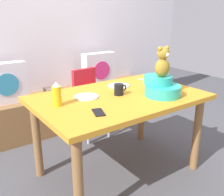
# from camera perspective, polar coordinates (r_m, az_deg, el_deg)

# --- Properties ---
(ground_plane) EXTENTS (8.00, 8.00, 0.00)m
(ground_plane) POSITION_cam_1_polar(r_m,az_deg,el_deg) (2.50, 1.39, -15.77)
(ground_plane) COLOR #4C4C51
(back_wall) EXTENTS (4.40, 0.10, 2.60)m
(back_wall) POSITION_cam_1_polar(r_m,az_deg,el_deg) (3.37, -14.41, 16.09)
(back_wall) COLOR silver
(back_wall) RESTS_ON ground_plane
(window_bench) EXTENTS (2.60, 0.44, 0.46)m
(window_bench) POSITION_cam_1_polar(r_m,az_deg,el_deg) (3.34, -11.22, -2.58)
(window_bench) COLOR olive
(window_bench) RESTS_ON ground_plane
(pillow_floral_left) EXTENTS (0.44, 0.15, 0.44)m
(pillow_floral_left) POSITION_cam_1_polar(r_m,az_deg,el_deg) (3.00, -22.37, 3.00)
(pillow_floral_left) COLOR silver
(pillow_floral_left) RESTS_ON window_bench
(pillow_floral_right) EXTENTS (0.44, 0.15, 0.44)m
(pillow_floral_right) POSITION_cam_1_polar(r_m,az_deg,el_deg) (3.45, -2.90, 6.27)
(pillow_floral_right) COLOR silver
(pillow_floral_right) RESTS_ON window_bench
(book_stack) EXTENTS (0.20, 0.14, 0.08)m
(book_stack) POSITION_cam_1_polar(r_m,az_deg,el_deg) (3.22, -12.81, 1.64)
(book_stack) COLOR tan
(book_stack) RESTS_ON window_bench
(dining_table) EXTENTS (1.40, 0.92, 0.74)m
(dining_table) POSITION_cam_1_polar(r_m,az_deg,el_deg) (2.21, 1.52, -1.85)
(dining_table) COLOR orange
(dining_table) RESTS_ON ground_plane
(highchair) EXTENTS (0.34, 0.47, 0.79)m
(highchair) POSITION_cam_1_polar(r_m,az_deg,el_deg) (2.95, -4.68, 0.94)
(highchair) COLOR red
(highchair) RESTS_ON ground_plane
(infant_seat_teal) EXTENTS (0.30, 0.33, 0.16)m
(infant_seat_teal) POSITION_cam_1_polar(r_m,az_deg,el_deg) (2.20, 10.74, 2.40)
(infant_seat_teal) COLOR #2CB3A2
(infant_seat_teal) RESTS_ON dining_table
(teddy_bear) EXTENTS (0.13, 0.12, 0.25)m
(teddy_bear) POSITION_cam_1_polar(r_m,az_deg,el_deg) (2.15, 11.08, 7.68)
(teddy_bear) COLOR olive
(teddy_bear) RESTS_ON infant_seat_teal
(ketchup_bottle) EXTENTS (0.07, 0.07, 0.18)m
(ketchup_bottle) POSITION_cam_1_polar(r_m,az_deg,el_deg) (1.95, -12.04, 0.75)
(ketchup_bottle) COLOR gold
(ketchup_bottle) RESTS_ON dining_table
(coffee_mug) EXTENTS (0.12, 0.08, 0.09)m
(coffee_mug) POSITION_cam_1_polar(r_m,az_deg,el_deg) (2.18, 1.56, 1.90)
(coffee_mug) COLOR black
(coffee_mug) RESTS_ON dining_table
(dinner_plate_near) EXTENTS (0.20, 0.20, 0.01)m
(dinner_plate_near) POSITION_cam_1_polar(r_m,az_deg,el_deg) (2.13, -5.64, 0.27)
(dinner_plate_near) COLOR white
(dinner_plate_near) RESTS_ON dining_table
(dinner_plate_far) EXTENTS (0.20, 0.20, 0.01)m
(dinner_plate_far) POSITION_cam_1_polar(r_m,az_deg,el_deg) (2.44, 1.48, 2.73)
(dinner_plate_far) COLOR white
(dinner_plate_far) RESTS_ON dining_table
(cell_phone) EXTENTS (0.11, 0.16, 0.01)m
(cell_phone) POSITION_cam_1_polar(r_m,az_deg,el_deg) (1.80, -3.00, -3.16)
(cell_phone) COLOR black
(cell_phone) RESTS_ON dining_table
(table_fork) EXTENTS (0.09, 0.16, 0.01)m
(table_fork) POSITION_cam_1_polar(r_m,az_deg,el_deg) (2.69, 7.37, 4.01)
(table_fork) COLOR silver
(table_fork) RESTS_ON dining_table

